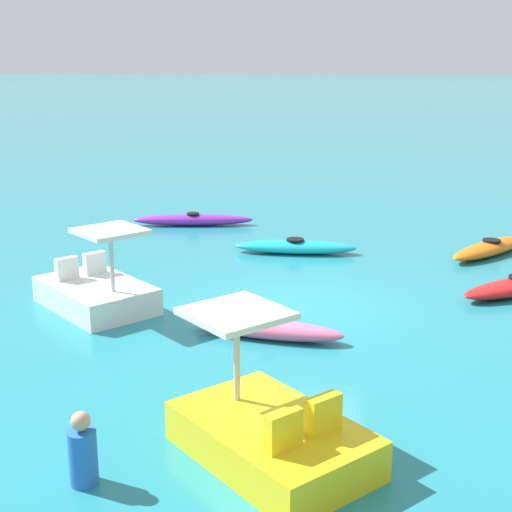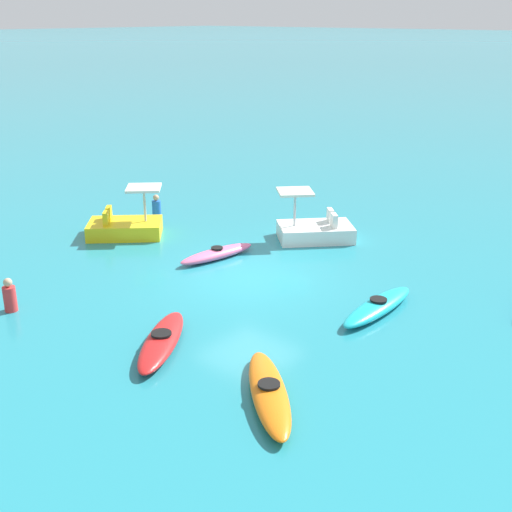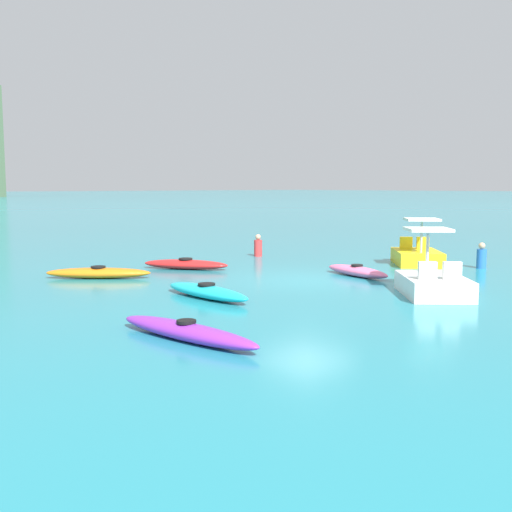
{
  "view_description": "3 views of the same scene",
  "coord_description": "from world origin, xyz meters",
  "px_view_note": "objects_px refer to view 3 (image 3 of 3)",
  "views": [
    {
      "loc": [
        13.14,
        0.66,
        4.56
      ],
      "look_at": [
        -0.84,
        -0.98,
        0.75
      ],
      "focal_mm": 49.99,
      "sensor_mm": 36.0,
      "label": 1
    },
    {
      "loc": [
        -11.4,
        12.83,
        7.01
      ],
      "look_at": [
        -0.21,
        -0.04,
        0.68
      ],
      "focal_mm": 45.88,
      "sensor_mm": 36.0,
      "label": 2
    },
    {
      "loc": [
        -13.03,
        -12.52,
        2.78
      ],
      "look_at": [
        -1.34,
        0.76,
        0.76
      ],
      "focal_mm": 43.15,
      "sensor_mm": 36.0,
      "label": 3
    }
  ],
  "objects_px": {
    "kayak_pink": "(357,271)",
    "kayak_orange": "(98,273)",
    "pedal_boat_white": "(433,282)",
    "pedal_boat_yellow": "(417,255)",
    "person_by_kayaks": "(481,257)",
    "kayak_red": "(186,264)",
    "kayak_purple": "(186,331)",
    "person_near_shore": "(258,247)",
    "kayak_cyan": "(207,291)"
  },
  "relations": [
    {
      "from": "kayak_pink",
      "to": "kayak_orange",
      "type": "bearing_deg",
      "value": 141.44
    },
    {
      "from": "kayak_purple",
      "to": "kayak_pink",
      "type": "bearing_deg",
      "value": 19.66
    },
    {
      "from": "pedal_boat_yellow",
      "to": "pedal_boat_white",
      "type": "height_order",
      "value": "same"
    },
    {
      "from": "kayak_red",
      "to": "person_near_shore",
      "type": "xyz_separation_m",
      "value": [
        4.32,
        1.2,
        0.22
      ]
    },
    {
      "from": "kayak_cyan",
      "to": "kayak_red",
      "type": "height_order",
      "value": "same"
    },
    {
      "from": "pedal_boat_white",
      "to": "kayak_red",
      "type": "bearing_deg",
      "value": 102.61
    },
    {
      "from": "kayak_orange",
      "to": "pedal_boat_yellow",
      "type": "height_order",
      "value": "pedal_boat_yellow"
    },
    {
      "from": "kayak_orange",
      "to": "kayak_red",
      "type": "relative_size",
      "value": 0.99
    },
    {
      "from": "kayak_purple",
      "to": "pedal_boat_white",
      "type": "distance_m",
      "value": 7.37
    },
    {
      "from": "kayak_cyan",
      "to": "kayak_orange",
      "type": "height_order",
      "value": "same"
    },
    {
      "from": "kayak_purple",
      "to": "person_near_shore",
      "type": "xyz_separation_m",
      "value": [
        9.82,
        9.12,
        0.22
      ]
    },
    {
      "from": "kayak_pink",
      "to": "kayak_orange",
      "type": "height_order",
      "value": "same"
    },
    {
      "from": "kayak_pink",
      "to": "kayak_red",
      "type": "bearing_deg",
      "value": 121.74
    },
    {
      "from": "kayak_pink",
      "to": "person_near_shore",
      "type": "relative_size",
      "value": 3.07
    },
    {
      "from": "kayak_orange",
      "to": "pedal_boat_yellow",
      "type": "distance_m",
      "value": 10.99
    },
    {
      "from": "kayak_purple",
      "to": "kayak_red",
      "type": "bearing_deg",
      "value": 55.22
    },
    {
      "from": "kayak_red",
      "to": "pedal_boat_white",
      "type": "height_order",
      "value": "pedal_boat_white"
    },
    {
      "from": "kayak_purple",
      "to": "kayak_orange",
      "type": "bearing_deg",
      "value": 73.67
    },
    {
      "from": "kayak_red",
      "to": "pedal_boat_yellow",
      "type": "xyz_separation_m",
      "value": [
        6.86,
        -4.44,
        0.17
      ]
    },
    {
      "from": "kayak_cyan",
      "to": "person_near_shore",
      "type": "height_order",
      "value": "person_near_shore"
    },
    {
      "from": "kayak_orange",
      "to": "kayak_red",
      "type": "xyz_separation_m",
      "value": [
        3.16,
        -0.05,
        0.0
      ]
    },
    {
      "from": "kayak_orange",
      "to": "pedal_boat_white",
      "type": "relative_size",
      "value": 1.02
    },
    {
      "from": "kayak_purple",
      "to": "pedal_boat_yellow",
      "type": "relative_size",
      "value": 1.28
    },
    {
      "from": "kayak_orange",
      "to": "pedal_boat_white",
      "type": "bearing_deg",
      "value": -58.99
    },
    {
      "from": "kayak_pink",
      "to": "pedal_boat_white",
      "type": "relative_size",
      "value": 0.97
    },
    {
      "from": "pedal_boat_yellow",
      "to": "pedal_boat_white",
      "type": "bearing_deg",
      "value": -142.38
    },
    {
      "from": "kayak_red",
      "to": "kayak_orange",
      "type": "bearing_deg",
      "value": 179.07
    },
    {
      "from": "kayak_pink",
      "to": "kayak_red",
      "type": "relative_size",
      "value": 0.95
    },
    {
      "from": "kayak_pink",
      "to": "kayak_orange",
      "type": "distance_m",
      "value": 7.9
    },
    {
      "from": "kayak_pink",
      "to": "kayak_cyan",
      "type": "bearing_deg",
      "value": 178.89
    },
    {
      "from": "kayak_purple",
      "to": "person_by_kayaks",
      "type": "bearing_deg",
      "value": 6.28
    },
    {
      "from": "pedal_boat_white",
      "to": "kayak_cyan",
      "type": "bearing_deg",
      "value": 142.09
    },
    {
      "from": "kayak_orange",
      "to": "person_by_kayaks",
      "type": "distance_m",
      "value": 12.62
    },
    {
      "from": "person_near_shore",
      "to": "kayak_cyan",
      "type": "bearing_deg",
      "value": -139.58
    },
    {
      "from": "pedal_boat_white",
      "to": "kayak_orange",
      "type": "bearing_deg",
      "value": 121.01
    },
    {
      "from": "kayak_purple",
      "to": "pedal_boat_white",
      "type": "relative_size",
      "value": 1.27
    },
    {
      "from": "kayak_pink",
      "to": "person_by_kayaks",
      "type": "bearing_deg",
      "value": -19.07
    },
    {
      "from": "kayak_red",
      "to": "person_near_shore",
      "type": "distance_m",
      "value": 4.49
    },
    {
      "from": "person_by_kayaks",
      "to": "kayak_cyan",
      "type": "bearing_deg",
      "value": 170.61
    },
    {
      "from": "pedal_boat_white",
      "to": "person_near_shore",
      "type": "relative_size",
      "value": 3.16
    },
    {
      "from": "kayak_red",
      "to": "pedal_boat_white",
      "type": "bearing_deg",
      "value": -77.39
    },
    {
      "from": "kayak_red",
      "to": "pedal_boat_yellow",
      "type": "distance_m",
      "value": 8.18
    },
    {
      "from": "kayak_red",
      "to": "pedal_boat_white",
      "type": "relative_size",
      "value": 1.03
    },
    {
      "from": "kayak_cyan",
      "to": "kayak_red",
      "type": "xyz_separation_m",
      "value": [
        2.68,
        4.76,
        0.0
      ]
    },
    {
      "from": "person_near_shore",
      "to": "kayak_purple",
      "type": "bearing_deg",
      "value": -137.12
    },
    {
      "from": "pedal_boat_white",
      "to": "person_by_kayaks",
      "type": "relative_size",
      "value": 3.16
    },
    {
      "from": "person_by_kayaks",
      "to": "kayak_orange",
      "type": "bearing_deg",
      "value": 148.86
    },
    {
      "from": "pedal_boat_yellow",
      "to": "person_by_kayaks",
      "type": "xyz_separation_m",
      "value": [
        0.77,
        -2.03,
        0.05
      ]
    },
    {
      "from": "kayak_cyan",
      "to": "pedal_boat_white",
      "type": "xyz_separation_m",
      "value": [
        4.54,
        -3.54,
        0.17
      ]
    },
    {
      "from": "kayak_pink",
      "to": "pedal_boat_white",
      "type": "height_order",
      "value": "pedal_boat_white"
    }
  ]
}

